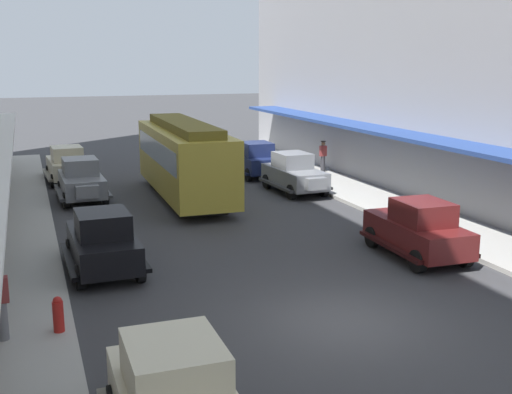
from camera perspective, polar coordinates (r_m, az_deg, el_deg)
ground_plane at (r=15.34m, az=7.88°, el=-11.10°), size 200.00×200.00×0.00m
sidewalk_left at (r=13.77m, az=-21.92°, el=-14.41°), size 3.00×60.00×0.15m
parked_car_0 at (r=33.54m, az=-0.07°, el=3.49°), size 2.22×4.29×1.84m
parked_car_2 at (r=18.88m, az=-13.69°, el=-3.80°), size 2.22×4.29×1.84m
parked_car_3 at (r=20.32m, az=14.41°, el=-2.70°), size 2.24×4.30×1.84m
parked_car_4 at (r=28.75m, az=-15.50°, el=1.57°), size 2.21×4.29×1.84m
parked_car_5 at (r=33.31m, az=-16.71°, el=2.91°), size 2.31×4.32×1.84m
parked_car_6 at (r=29.44m, az=3.47°, el=2.23°), size 2.30×4.32×1.84m
streetcar at (r=28.02m, az=-6.51°, el=3.66°), size 2.73×9.66×3.46m
fire_hydrant at (r=14.84m, az=-17.44°, el=-10.05°), size 0.24×0.24×0.82m
pedestrian_0 at (r=14.69m, az=-22.08°, el=-8.85°), size 0.36×0.24×1.64m
pedestrian_1 at (r=34.26m, az=6.07°, el=3.72°), size 0.36×0.28×1.67m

